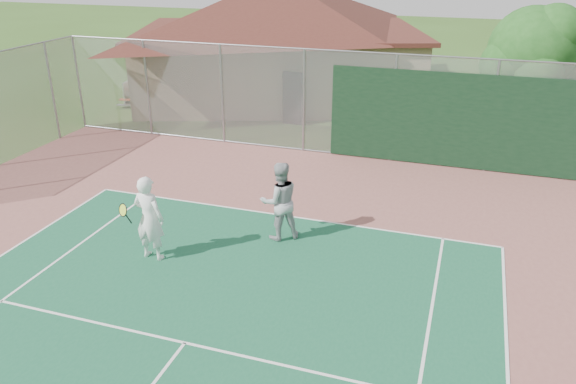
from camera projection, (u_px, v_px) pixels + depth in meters
The scene contains 6 objects.
back_fence at pixel (396, 112), 17.99m from camera, with size 20.08×0.11×3.53m.
clubhouse at pixel (279, 34), 25.41m from camera, with size 15.32×12.60×5.69m.
bleachers at pixel (157, 93), 25.00m from camera, with size 3.10×2.14×1.06m.
tree at pixel (535, 54), 18.91m from camera, with size 3.51×3.32×4.89m.
player_white_front at pixel (149, 219), 12.45m from camera, with size 1.01×0.73×1.99m.
player_grey_back at pixel (280, 202), 13.34m from camera, with size 1.20×1.15×1.95m.
Camera 1 is at (4.31, -0.73, 6.54)m, focal length 35.00 mm.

